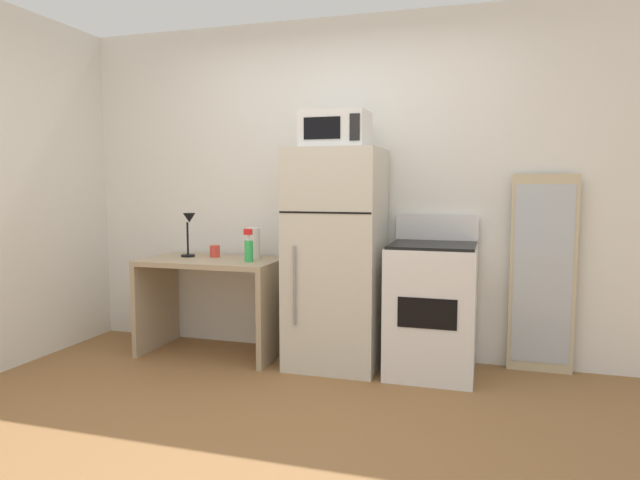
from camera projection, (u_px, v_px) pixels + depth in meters
The scene contains 11 objects.
ground_plane at pixel (256, 441), 2.88m from camera, with size 12.00×12.00×0.00m, color olive.
wall_back_white at pixel (340, 188), 4.38m from camera, with size 5.00×0.10×2.60m, color white.
desk at pixel (213, 288), 4.36m from camera, with size 1.07×0.62×0.75m.
desk_lamp at pixel (189, 227), 4.43m from camera, with size 0.14×0.12×0.35m.
coffee_mug at pixel (215, 251), 4.44m from camera, with size 0.08×0.08×0.10m, color #D83F33.
spray_bottle at pixel (249, 249), 4.16m from camera, with size 0.06×0.06×0.25m.
paper_towel_roll at pixel (253, 243), 4.35m from camera, with size 0.11×0.11×0.24m, color white.
refrigerator at pixel (336, 258), 4.05m from camera, with size 0.66×0.63×1.58m.
microwave at pixel (336, 130), 3.94m from camera, with size 0.46×0.35×0.26m.
oven_range at pixel (432, 308), 3.89m from camera, with size 0.60×0.61×1.10m.
leaning_mirror at pixel (542, 274), 3.90m from camera, with size 0.44×0.03×1.40m.
Camera 1 is at (1.13, -2.55, 1.32)m, focal length 31.24 mm.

